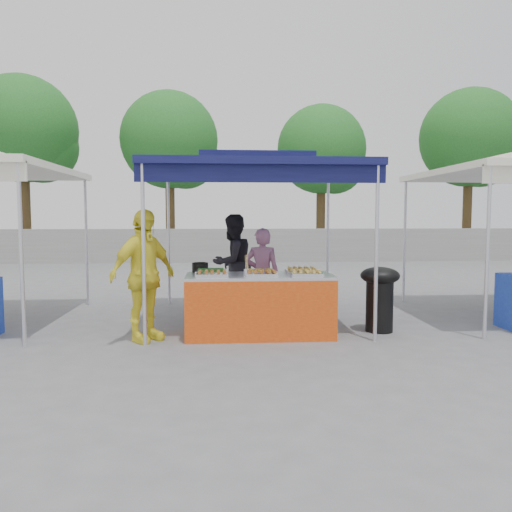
{
  "coord_description": "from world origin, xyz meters",
  "views": [
    {
      "loc": [
        -0.51,
        -6.86,
        1.65
      ],
      "look_at": [
        0.0,
        0.6,
        1.05
      ],
      "focal_mm": 35.0,
      "sensor_mm": 36.0,
      "label": 1
    }
  ],
  "objects": [
    {
      "name": "food_tray_fl",
      "position": [
        -0.64,
        -0.33,
        0.88
      ],
      "size": [
        0.42,
        0.3,
        0.07
      ],
      "color": "white",
      "rests_on": "vendor_table"
    },
    {
      "name": "crate_left",
      "position": [
        -0.46,
        0.5,
        0.16
      ],
      "size": [
        0.52,
        0.37,
        0.31
      ],
      "primitive_type": "cube",
      "color": "#162EB9",
      "rests_on": "ground_plane"
    },
    {
      "name": "tree_0",
      "position": [
        -7.99,
        13.29,
        4.83
      ],
      "size": [
        4.11,
        4.11,
        7.06
      ],
      "color": "#4A361C",
      "rests_on": "ground_plane"
    },
    {
      "name": "tree_3",
      "position": [
        9.67,
        13.02,
        4.65
      ],
      "size": [
        3.95,
        3.95,
        6.79
      ],
      "color": "#4A361C",
      "rests_on": "ground_plane"
    },
    {
      "name": "customer_person",
      "position": [
        -1.54,
        -0.27,
        0.87
      ],
      "size": [
        1.0,
        1.04,
        1.74
      ],
      "primitive_type": "imported",
      "rotation": [
        0.0,
        0.0,
        0.84
      ],
      "color": "#FFF038",
      "rests_on": "ground_plane"
    },
    {
      "name": "vendor_table",
      "position": [
        0.0,
        -0.1,
        0.43
      ],
      "size": [
        2.0,
        0.8,
        0.85
      ],
      "color": "#DD4B14",
      "rests_on": "ground_plane"
    },
    {
      "name": "tree_2",
      "position": [
        3.66,
        13.3,
        4.18
      ],
      "size": [
        3.6,
        3.56,
        6.11
      ],
      "color": "#4A361C",
      "rests_on": "ground_plane"
    },
    {
      "name": "back_wall",
      "position": [
        0.0,
        11.0,
        0.6
      ],
      "size": [
        40.0,
        0.25,
        1.2
      ],
      "primitive_type": "cube",
      "color": "gray",
      "rests_on": "ground_plane"
    },
    {
      "name": "food_tray_bm",
      "position": [
        0.02,
        -0.02,
        0.88
      ],
      "size": [
        0.42,
        0.3,
        0.07
      ],
      "color": "white",
      "rests_on": "vendor_table"
    },
    {
      "name": "food_tray_fm",
      "position": [
        0.01,
        -0.34,
        0.88
      ],
      "size": [
        0.42,
        0.3,
        0.07
      ],
      "color": "white",
      "rests_on": "vendor_table"
    },
    {
      "name": "vendor_woman",
      "position": [
        0.11,
        0.78,
        0.73
      ],
      "size": [
        0.61,
        0.48,
        1.47
      ],
      "primitive_type": "imported",
      "rotation": [
        0.0,
        0.0,
        2.89
      ],
      "color": "#9D648B",
      "rests_on": "ground_plane"
    },
    {
      "name": "food_tray_fr",
      "position": [
        0.61,
        -0.34,
        0.88
      ],
      "size": [
        0.42,
        0.3,
        0.07
      ],
      "color": "white",
      "rests_on": "vendor_table"
    },
    {
      "name": "crate_right",
      "position": [
        0.23,
        0.53,
        0.14
      ],
      "size": [
        0.47,
        0.33,
        0.28
      ],
      "primitive_type": "cube",
      "color": "#162EB9",
      "rests_on": "ground_plane"
    },
    {
      "name": "food_tray_br",
      "position": [
        0.59,
        0.0,
        0.88
      ],
      "size": [
        0.42,
        0.3,
        0.07
      ],
      "color": "white",
      "rests_on": "vendor_table"
    },
    {
      "name": "food_tray_bl",
      "position": [
        -0.67,
        0.0,
        0.88
      ],
      "size": [
        0.42,
        0.3,
        0.07
      ],
      "color": "white",
      "rests_on": "vendor_table"
    },
    {
      "name": "helper_man",
      "position": [
        -0.33,
        1.69,
        0.84
      ],
      "size": [
        1.03,
        1.02,
        1.68
      ],
      "primitive_type": "imported",
      "rotation": [
        0.0,
        0.0,
        3.87
      ],
      "color": "#222228",
      "rests_on": "ground_plane"
    },
    {
      "name": "main_canopy",
      "position": [
        0.0,
        0.97,
        2.37
      ],
      "size": [
        3.2,
        3.2,
        2.57
      ],
      "color": "silver",
      "rests_on": "ground_plane"
    },
    {
      "name": "skewer_cup",
      "position": [
        -0.19,
        -0.28,
        0.9
      ],
      "size": [
        0.08,
        0.08,
        0.1
      ],
      "primitive_type": "cylinder",
      "color": "silver",
      "rests_on": "vendor_table"
    },
    {
      "name": "wok_burner",
      "position": [
        1.73,
        0.05,
        0.55
      ],
      "size": [
        0.56,
        0.56,
        0.94
      ],
      "rotation": [
        0.0,
        0.0,
        0.07
      ],
      "color": "black",
      "rests_on": "ground_plane"
    },
    {
      "name": "cooking_pot",
      "position": [
        -0.82,
        0.27,
        0.92
      ],
      "size": [
        0.23,
        0.23,
        0.13
      ],
      "primitive_type": "cylinder",
      "color": "black",
      "rests_on": "vendor_table"
    },
    {
      "name": "crate_stacked",
      "position": [
        0.23,
        0.53,
        0.42
      ],
      "size": [
        0.45,
        0.31,
        0.27
      ],
      "primitive_type": "cube",
      "color": "#162EB9",
      "rests_on": "crate_right"
    },
    {
      "name": "ground_plane",
      "position": [
        0.0,
        0.0,
        0.0
      ],
      "size": [
        80.0,
        80.0,
        0.0
      ],
      "primitive_type": "plane",
      "color": "slate"
    },
    {
      "name": "tree_1",
      "position": [
        -2.4,
        13.21,
        4.47
      ],
      "size": [
        3.81,
        3.8,
        6.53
      ],
      "color": "#4A361C",
      "rests_on": "ground_plane"
    }
  ]
}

